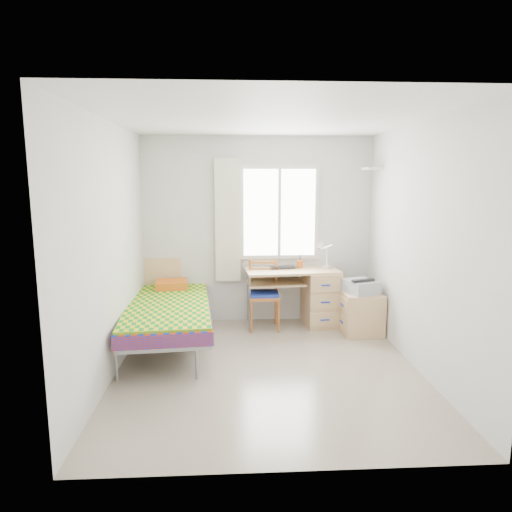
{
  "coord_description": "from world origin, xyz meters",
  "views": [
    {
      "loc": [
        -0.38,
        -4.61,
        2.02
      ],
      "look_at": [
        -0.09,
        0.55,
        1.14
      ],
      "focal_mm": 32.0,
      "sensor_mm": 36.0,
      "label": 1
    }
  ],
  "objects_px": {
    "chair": "(264,290)",
    "cabinet": "(361,314)",
    "bed": "(169,309)",
    "printer": "(361,286)",
    "desk": "(316,295)"
  },
  "relations": [
    {
      "from": "bed",
      "to": "printer",
      "type": "relative_size",
      "value": 4.4
    },
    {
      "from": "chair",
      "to": "printer",
      "type": "xyz_separation_m",
      "value": [
        1.24,
        -0.31,
        0.11
      ]
    },
    {
      "from": "chair",
      "to": "cabinet",
      "type": "bearing_deg",
      "value": -13.82
    },
    {
      "from": "bed",
      "to": "cabinet",
      "type": "distance_m",
      "value": 2.48
    },
    {
      "from": "desk",
      "to": "chair",
      "type": "xyz_separation_m",
      "value": [
        -0.72,
        -0.09,
        0.1
      ]
    },
    {
      "from": "cabinet",
      "to": "bed",
      "type": "bearing_deg",
      "value": -176.3
    },
    {
      "from": "desk",
      "to": "printer",
      "type": "height_order",
      "value": "desk"
    },
    {
      "from": "cabinet",
      "to": "desk",
      "type": "bearing_deg",
      "value": 140.1
    },
    {
      "from": "bed",
      "to": "printer",
      "type": "xyz_separation_m",
      "value": [
        2.45,
        0.26,
        0.19
      ]
    },
    {
      "from": "bed",
      "to": "chair",
      "type": "relative_size",
      "value": 2.35
    },
    {
      "from": "chair",
      "to": "printer",
      "type": "distance_m",
      "value": 1.28
    },
    {
      "from": "bed",
      "to": "desk",
      "type": "height_order",
      "value": "bed"
    },
    {
      "from": "bed",
      "to": "cabinet",
      "type": "xyz_separation_m",
      "value": [
        2.46,
        0.23,
        -0.17
      ]
    },
    {
      "from": "chair",
      "to": "bed",
      "type": "bearing_deg",
      "value": -154.08
    },
    {
      "from": "desk",
      "to": "chair",
      "type": "bearing_deg",
      "value": -178.1
    }
  ]
}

